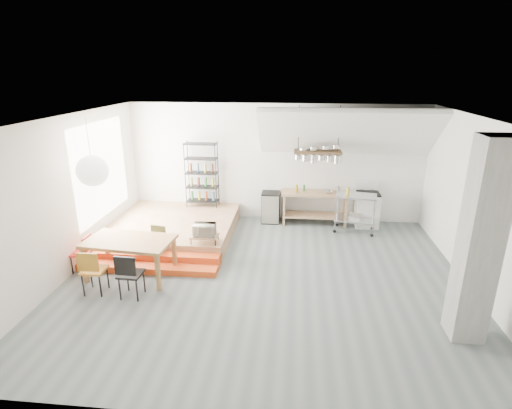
# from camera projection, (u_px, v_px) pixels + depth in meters

# --- Properties ---
(floor) EXTENTS (8.00, 8.00, 0.00)m
(floor) POSITION_uv_depth(u_px,v_px,m) (265.00, 278.00, 8.14)
(floor) COLOR slate
(floor) RESTS_ON ground
(wall_back) EXTENTS (8.00, 0.04, 3.20)m
(wall_back) POSITION_uv_depth(u_px,v_px,m) (275.00, 163.00, 10.93)
(wall_back) COLOR silver
(wall_back) RESTS_ON ground
(wall_left) EXTENTS (0.04, 7.00, 3.20)m
(wall_left) POSITION_uv_depth(u_px,v_px,m) (67.00, 197.00, 8.01)
(wall_left) COLOR silver
(wall_left) RESTS_ON ground
(wall_right) EXTENTS (0.04, 7.00, 3.20)m
(wall_right) POSITION_uv_depth(u_px,v_px,m) (485.00, 211.00, 7.25)
(wall_right) COLOR silver
(wall_right) RESTS_ON ground
(ceiling) EXTENTS (8.00, 7.00, 0.02)m
(ceiling) POSITION_uv_depth(u_px,v_px,m) (266.00, 119.00, 7.11)
(ceiling) COLOR white
(ceiling) RESTS_ON wall_back
(slope_ceiling) EXTENTS (4.40, 1.44, 1.32)m
(slope_ceiling) POSITION_uv_depth(u_px,v_px,m) (347.00, 133.00, 9.88)
(slope_ceiling) COLOR white
(slope_ceiling) RESTS_ON wall_back
(window_pane) EXTENTS (0.02, 2.50, 2.20)m
(window_pane) POSITION_uv_depth(u_px,v_px,m) (102.00, 170.00, 9.36)
(window_pane) COLOR white
(window_pane) RESTS_ON wall_left
(platform) EXTENTS (3.00, 3.00, 0.40)m
(platform) POSITION_uv_depth(u_px,v_px,m) (174.00, 228.00, 10.20)
(platform) COLOR #936A49
(platform) RESTS_ON ground
(step_lower) EXTENTS (3.00, 0.35, 0.13)m
(step_lower) POSITION_uv_depth(u_px,v_px,m) (147.00, 268.00, 8.41)
(step_lower) COLOR #D64919
(step_lower) RESTS_ON ground
(step_upper) EXTENTS (3.00, 0.35, 0.27)m
(step_upper) POSITION_uv_depth(u_px,v_px,m) (153.00, 258.00, 8.72)
(step_upper) COLOR #D64919
(step_upper) RESTS_ON ground
(concrete_column) EXTENTS (0.50, 0.50, 3.20)m
(concrete_column) POSITION_uv_depth(u_px,v_px,m) (480.00, 243.00, 5.90)
(concrete_column) COLOR slate
(concrete_column) RESTS_ON ground
(kitchen_counter) EXTENTS (1.80, 0.60, 0.91)m
(kitchen_counter) POSITION_uv_depth(u_px,v_px,m) (315.00, 202.00, 10.81)
(kitchen_counter) COLOR #936A49
(kitchen_counter) RESTS_ON ground
(stove) EXTENTS (0.60, 0.60, 1.18)m
(stove) POSITION_uv_depth(u_px,v_px,m) (367.00, 209.00, 10.73)
(stove) COLOR white
(stove) RESTS_ON ground
(pot_rack) EXTENTS (1.20, 0.50, 1.43)m
(pot_rack) POSITION_uv_depth(u_px,v_px,m) (319.00, 155.00, 10.16)
(pot_rack) COLOR #3A2817
(pot_rack) RESTS_ON ceiling
(wire_shelving) EXTENTS (0.88, 0.38, 1.80)m
(wire_shelving) POSITION_uv_depth(u_px,v_px,m) (202.00, 174.00, 10.92)
(wire_shelving) COLOR black
(wire_shelving) RESTS_ON platform
(microwave_shelf) EXTENTS (0.60, 0.40, 0.16)m
(microwave_shelf) POSITION_uv_depth(u_px,v_px,m) (205.00, 236.00, 8.81)
(microwave_shelf) COLOR #936A49
(microwave_shelf) RESTS_ON platform
(paper_lantern) EXTENTS (0.60, 0.60, 0.60)m
(paper_lantern) POSITION_uv_depth(u_px,v_px,m) (92.00, 171.00, 7.62)
(paper_lantern) COLOR white
(paper_lantern) RESTS_ON ceiling
(dining_table) EXTENTS (1.80, 1.12, 0.82)m
(dining_table) POSITION_uv_depth(u_px,v_px,m) (129.00, 244.00, 7.98)
(dining_table) COLOR olive
(dining_table) RESTS_ON ground
(chair_mustard) EXTENTS (0.42, 0.42, 0.90)m
(chair_mustard) POSITION_uv_depth(u_px,v_px,m) (92.00, 268.00, 7.39)
(chair_mustard) COLOR #C47F21
(chair_mustard) RESTS_ON ground
(chair_black) EXTENTS (0.43, 0.43, 0.90)m
(chair_black) POSITION_uv_depth(u_px,v_px,m) (129.00, 272.00, 7.25)
(chair_black) COLOR black
(chair_black) RESTS_ON ground
(chair_olive) EXTENTS (0.43, 0.43, 0.80)m
(chair_olive) POSITION_uv_depth(u_px,v_px,m) (157.00, 241.00, 8.73)
(chair_olive) COLOR brown
(chair_olive) RESTS_ON ground
(chair_red) EXTENTS (0.38, 0.38, 0.80)m
(chair_red) POSITION_uv_depth(u_px,v_px,m) (83.00, 250.00, 8.26)
(chair_red) COLOR red
(chair_red) RESTS_ON ground
(rolling_cart) EXTENTS (1.10, 0.74, 1.00)m
(rolling_cart) POSITION_uv_depth(u_px,v_px,m) (355.00, 208.00, 10.28)
(rolling_cart) COLOR silver
(rolling_cart) RESTS_ON ground
(mini_fridge) EXTENTS (0.50, 0.50, 0.84)m
(mini_fridge) POSITION_uv_depth(u_px,v_px,m) (271.00, 207.00, 11.03)
(mini_fridge) COLOR black
(mini_fridge) RESTS_ON ground
(microwave) EXTENTS (0.49, 0.34, 0.27)m
(microwave) POSITION_uv_depth(u_px,v_px,m) (204.00, 230.00, 8.76)
(microwave) COLOR beige
(microwave) RESTS_ON microwave_shelf
(bowl) EXTENTS (0.28, 0.28, 0.06)m
(bowl) POSITION_uv_depth(u_px,v_px,m) (328.00, 192.00, 10.63)
(bowl) COLOR silver
(bowl) RESTS_ON kitchen_counter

